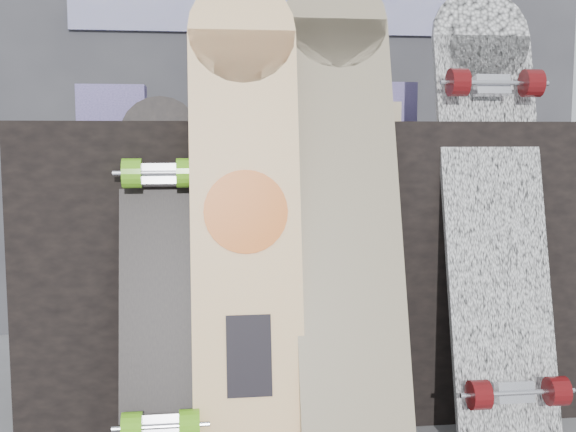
{
  "coord_description": "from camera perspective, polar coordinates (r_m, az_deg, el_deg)",
  "views": [
    {
      "loc": [
        -0.36,
        -1.57,
        0.77
      ],
      "look_at": [
        -0.12,
        0.2,
        0.57
      ],
      "focal_mm": 45.0,
      "sensor_mm": 36.0,
      "label": 1
    }
  ],
  "objects": [
    {
      "name": "vendor_table",
      "position": [
        2.13,
        2.14,
        -3.46
      ],
      "size": [
        1.6,
        0.6,
        0.8
      ],
      "primitive_type": "cube",
      "color": "black",
      "rests_on": "ground"
    },
    {
      "name": "booth",
      "position": [
        2.95,
        -0.66,
        13.02
      ],
      "size": [
        2.4,
        0.22,
        2.2
      ],
      "color": "#333238",
      "rests_on": "ground"
    },
    {
      "name": "merch_box_purple",
      "position": [
        2.05,
        -13.69,
        8.6
      ],
      "size": [
        0.18,
        0.12,
        0.1
      ],
      "primitive_type": "cube",
      "color": "#3F3C7B",
      "rests_on": "vendor_table"
    },
    {
      "name": "merch_box_small",
      "position": [
        2.24,
        7.92,
        8.8
      ],
      "size": [
        0.14,
        0.14,
        0.12
      ],
      "primitive_type": "cube",
      "color": "#3F3C7B",
      "rests_on": "vendor_table"
    },
    {
      "name": "merch_box_flat",
      "position": [
        2.13,
        5.7,
        8.14
      ],
      "size": [
        0.22,
        0.1,
        0.06
      ],
      "primitive_type": "cube",
      "color": "#D1B78C",
      "rests_on": "vendor_table"
    },
    {
      "name": "longboard_geisha",
      "position": [
        1.68,
        -3.38,
        0.88
      ],
      "size": [
        0.26,
        0.25,
        1.14
      ],
      "rotation": [
        -0.2,
        0.0,
        0.0
      ],
      "color": "beige",
      "rests_on": "ground"
    },
    {
      "name": "longboard_celtic",
      "position": [
        1.76,
        4.55,
        2.0
      ],
      "size": [
        0.27,
        0.39,
        1.19
      ],
      "rotation": [
        -0.3,
        0.0,
        0.0
      ],
      "color": "beige",
      "rests_on": "ground"
    },
    {
      "name": "longboard_cascadia",
      "position": [
        1.9,
        16.01,
        1.14
      ],
      "size": [
        0.26,
        0.37,
        1.16
      ],
      "rotation": [
        -0.25,
        0.0,
        0.0
      ],
      "color": "white",
      "rests_on": "ground"
    },
    {
      "name": "skateboard_dark",
      "position": [
        1.73,
        -10.02,
        -4.49
      ],
      "size": [
        0.2,
        0.33,
        0.86
      ],
      "rotation": [
        -0.29,
        0.0,
        0.0
      ],
      "color": "black",
      "rests_on": "ground"
    }
  ]
}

